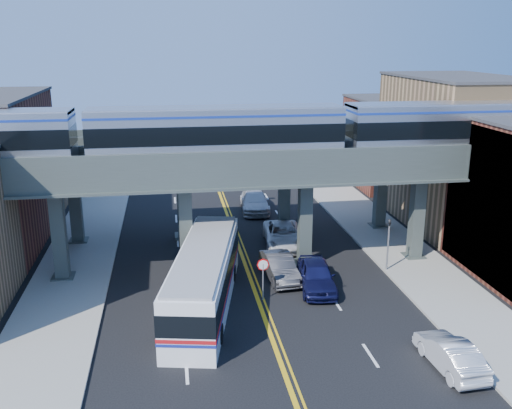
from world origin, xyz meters
TOP-DOWN VIEW (x-y plane):
  - ground at (0.00, 0.00)m, footprint 120.00×120.00m
  - sidewalk_west at (-11.50, 10.00)m, footprint 5.00×70.00m
  - sidewalk_east at (11.50, 10.00)m, footprint 5.00×70.00m
  - building_west_c at (-18.50, 29.00)m, footprint 8.00×10.00m
  - building_east_b at (18.50, 16.00)m, footprint 8.00×14.00m
  - building_east_c at (18.50, 29.00)m, footprint 8.00×10.00m
  - mural_panel at (14.55, 4.00)m, footprint 0.10×9.50m
  - elevated_viaduct_near at (0.00, 8.00)m, footprint 52.00×3.60m
  - elevated_viaduct_far at (0.00, 15.00)m, footprint 52.00×3.60m
  - transit_train at (-1.86, 8.00)m, footprint 49.18×3.08m
  - stop_sign at (0.30, 3.00)m, footprint 0.76×0.09m
  - traffic_signal at (9.20, 6.00)m, footprint 0.15×0.18m
  - transit_bus at (-3.18, 2.65)m, footprint 5.45×13.38m
  - car_lane_a at (3.85, 4.08)m, footprint 2.65×5.43m
  - car_lane_b at (1.88, 5.96)m, footprint 2.05×4.95m
  - car_lane_c at (3.35, 12.03)m, footprint 3.24×6.13m
  - car_lane_d at (2.60, 21.41)m, footprint 2.80×6.10m
  - car_parked_curb at (7.78, -5.63)m, footprint 1.84×4.63m

SIDE VIEW (x-z plane):
  - ground at x=0.00m, z-range 0.00..0.00m
  - sidewalk_west at x=-11.50m, z-range 0.00..0.16m
  - sidewalk_east at x=11.50m, z-range 0.00..0.16m
  - car_parked_curb at x=7.78m, z-range 0.00..1.50m
  - car_lane_b at x=1.88m, z-range 0.00..1.59m
  - car_lane_c at x=3.35m, z-range 0.00..1.64m
  - car_lane_d at x=2.60m, z-range 0.00..1.73m
  - car_lane_a at x=3.85m, z-range 0.00..1.78m
  - transit_bus at x=-3.18m, z-range 0.05..3.41m
  - stop_sign at x=0.30m, z-range 0.44..3.07m
  - traffic_signal at x=9.20m, z-range 0.25..4.35m
  - building_west_c at x=-18.50m, z-range 0.00..8.00m
  - building_east_c at x=18.50m, z-range 0.00..9.00m
  - mural_panel at x=14.55m, z-range 0.00..9.50m
  - building_east_b at x=18.50m, z-range 0.00..12.00m
  - elevated_viaduct_near at x=0.00m, z-range 2.77..10.17m
  - elevated_viaduct_far at x=0.00m, z-range 2.77..10.17m
  - transit_train at x=-1.86m, z-range 7.55..11.14m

